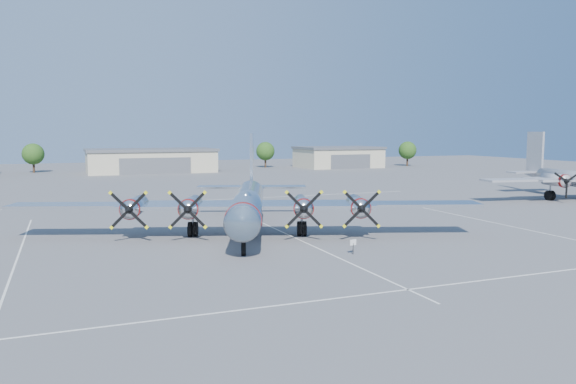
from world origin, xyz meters
name	(u,v)px	position (x,y,z in m)	size (l,w,h in m)	color
ground	(277,229)	(0.00, 0.00, 0.00)	(260.00, 260.00, 0.00)	#4E4E50
parking_lines	(283,232)	(0.00, -1.75, 0.01)	(60.00, 50.08, 0.01)	silver
hangar_center	(151,160)	(0.00, 81.96, 2.71)	(28.60, 14.60, 5.40)	#C0B698
hangar_east	(338,157)	(48.00, 81.96, 2.71)	(20.60, 14.60, 5.40)	#C0B698
tree_west	(33,154)	(-25.00, 90.00, 4.22)	(4.80, 4.80, 6.64)	#382619
tree_east	(265,151)	(30.00, 88.00, 4.22)	(4.80, 4.80, 6.64)	#382619
tree_far_east	(408,150)	(68.00, 80.00, 4.22)	(4.80, 4.80, 6.64)	#382619
main_bomber_b29	(248,233)	(-2.99, -0.55, 0.00)	(41.12, 28.13, 9.09)	silver
twin_engine_east	(572,198)	(47.10, 8.06, 0.00)	(29.18, 20.98, 9.25)	#A0A0A5
info_placard	(353,244)	(1.57, -12.32, 0.80)	(0.59, 0.20, 1.14)	black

